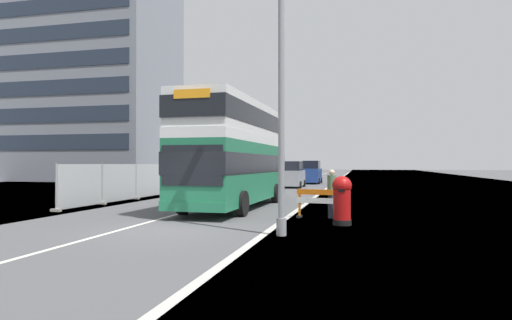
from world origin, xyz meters
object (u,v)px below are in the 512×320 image
Objects in this scene: red_pillar_postbox at (342,198)px; pedestrian_at_kerb at (332,193)px; car_receding_mid at (312,173)px; roadworks_barrier at (322,200)px; double_decker_bus at (237,152)px; lamppost_foreground at (281,92)px; car_oncoming_near at (292,175)px.

pedestrian_at_kerb reaches higher than red_pillar_postbox.
car_receding_mid is 2.44× the size of pedestrian_at_kerb.
red_pillar_postbox is 1.88m from pedestrian_at_kerb.
car_receding_mid reaches higher than roadworks_barrier.
red_pillar_postbox is 30.58m from car_receding_mid.
double_decker_bus is 6.56× the size of red_pillar_postbox.
pedestrian_at_kerb is at bearing 75.71° from lamppost_foreground.
double_decker_bus is 5.87× the size of pedestrian_at_kerb.
car_receding_mid is at bearing 96.98° from roadworks_barrier.
car_receding_mid is at bearing 88.37° from double_decker_bus.
red_pillar_postbox reaches higher than roadworks_barrier.
roadworks_barrier is at bearing 117.38° from red_pillar_postbox.
lamppost_foreground reaches higher than car_oncoming_near.
roadworks_barrier is 21.47m from car_oncoming_near.
lamppost_foreground is at bearing -65.01° from double_decker_bus.
roadworks_barrier is (4.24, -3.25, -1.89)m from double_decker_bus.
red_pillar_postbox is at bearing -77.04° from car_oncoming_near.
lamppost_foreground is 25.65m from car_oncoming_near.
car_oncoming_near is 21.30m from pedestrian_at_kerb.
double_decker_bus is 1.24× the size of lamppost_foreground.
lamppost_foreground reaches higher than pedestrian_at_kerb.
red_pillar_postbox is at bearing -43.64° from double_decker_bus.
double_decker_bus is at bearing 142.55° from roadworks_barrier.
pedestrian_at_kerb is (1.13, 4.45, -3.18)m from lamppost_foreground.
roadworks_barrier is at bearing 79.59° from lamppost_foreground.
lamppost_foreground is 2.01× the size of car_oncoming_near.
double_decker_bus reaches higher than car_oncoming_near.
double_decker_bus is at bearing 146.95° from pedestrian_at_kerb.
roadworks_barrier is 0.43× the size of car_receding_mid.
lamppost_foreground is 33.15m from car_receding_mid.
double_decker_bus is 8.35m from lamppost_foreground.
pedestrian_at_kerb is (0.36, 0.25, 0.24)m from roadworks_barrier.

